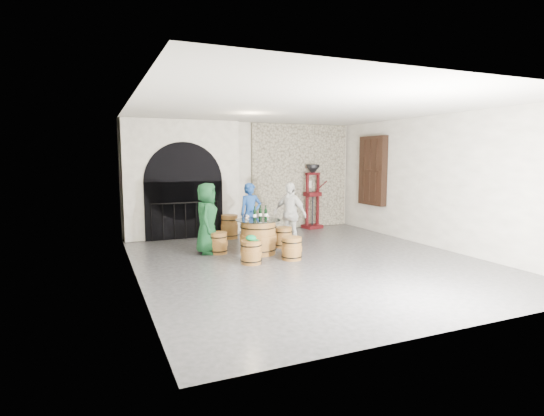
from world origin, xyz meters
name	(u,v)px	position (x,y,z in m)	size (l,w,h in m)	color
ground	(308,260)	(0.00, 0.00, 0.00)	(8.00, 8.00, 0.00)	#2F2F32
wall_back	(245,177)	(0.00, 4.00, 1.60)	(8.00, 8.00, 0.00)	silver
wall_front	(462,206)	(0.00, -4.00, 1.60)	(8.00, 8.00, 0.00)	silver
wall_left	(133,191)	(-3.50, 0.00, 1.60)	(8.00, 8.00, 0.00)	silver
wall_right	(437,182)	(3.50, 0.00, 1.60)	(8.00, 8.00, 0.00)	silver
ceiling	(309,108)	(0.00, 0.00, 3.20)	(8.00, 8.00, 0.00)	beige
stone_facing_panel	(300,176)	(1.80, 3.94, 1.60)	(3.20, 0.12, 3.18)	#ACA489
arched_opening	(182,180)	(-1.90, 3.74, 1.58)	(3.10, 0.60, 3.19)	silver
shuttered_window	(372,171)	(3.38, 2.40, 1.80)	(0.23, 1.10, 2.00)	black
barrel_table	(258,237)	(-0.74, 1.01, 0.39)	(1.02, 1.02, 0.79)	brown
barrel_stool_left	(218,243)	(-1.58, 1.40, 0.24)	(0.46, 0.46, 0.49)	brown
barrel_stool_far	(252,236)	(-0.57, 1.92, 0.24)	(0.46, 0.46, 0.49)	brown
barrel_stool_right	(283,237)	(0.08, 1.44, 0.24)	(0.46, 0.46, 0.49)	brown
barrel_stool_near_right	(292,248)	(-0.28, 0.21, 0.24)	(0.46, 0.46, 0.49)	brown
barrel_stool_near_left	(251,252)	(-1.21, 0.22, 0.24)	(0.46, 0.46, 0.49)	brown
green_cap	(251,238)	(-1.21, 0.22, 0.54)	(0.26, 0.22, 0.12)	#0B7B3F
person_green	(207,218)	(-1.80, 1.51, 0.81)	(0.79, 0.52, 1.62)	#113C1D
person_blue	(251,214)	(-0.54, 2.04, 0.78)	(0.57, 0.37, 1.56)	navy
person_white	(290,214)	(0.31, 1.55, 0.79)	(0.93, 0.39, 1.58)	silver
wine_bottle_left	(255,214)	(-0.83, 0.98, 0.92)	(0.08, 0.08, 0.32)	black
wine_bottle_center	(266,214)	(-0.56, 0.99, 0.92)	(0.08, 0.08, 0.32)	black
wine_bottle_right	(260,213)	(-0.66, 1.08, 0.92)	(0.08, 0.08, 0.32)	black
tasting_glass_a	(247,219)	(-1.06, 0.89, 0.84)	(0.05, 0.05, 0.10)	#A2571F
tasting_glass_b	(267,216)	(-0.46, 1.13, 0.84)	(0.05, 0.05, 0.10)	#A2571F
tasting_glass_c	(247,217)	(-0.93, 1.25, 0.84)	(0.05, 0.05, 0.10)	#A2571F
tasting_glass_d	(261,216)	(-0.57, 1.28, 0.84)	(0.05, 0.05, 0.10)	#A2571F
tasting_glass_e	(268,217)	(-0.52, 0.95, 0.84)	(0.05, 0.05, 0.10)	#A2571F
tasting_glass_f	(248,218)	(-0.95, 1.10, 0.84)	(0.05, 0.05, 0.10)	#A2571F
side_barrel	(230,227)	(-0.79, 3.03, 0.32)	(0.48, 0.48, 0.64)	brown
corking_press	(313,191)	(2.08, 3.63, 1.15)	(0.84, 0.52, 1.97)	#480C0F
control_box	(308,184)	(2.05, 3.86, 1.35)	(0.18, 0.10, 0.22)	silver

